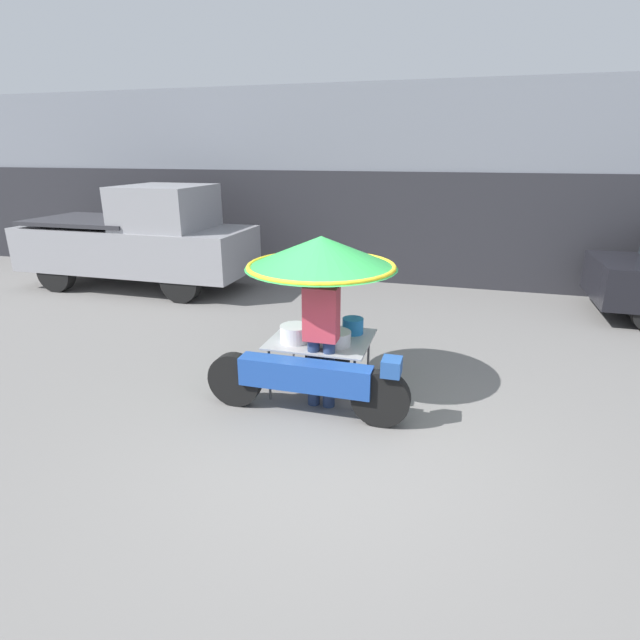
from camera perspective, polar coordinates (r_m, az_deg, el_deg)
The scene contains 5 objects.
ground_plane at distance 5.22m, azimuth 1.86°, elevation -13.89°, with size 36.00×36.00×0.00m, color slate.
shopfront_building at distance 11.99m, azimuth 11.24°, elevation 14.85°, with size 28.00×2.06×4.15m.
vendor_motorcycle_cart at distance 5.71m, azimuth -0.05°, elevation 4.67°, with size 2.32×1.76×1.91m.
vendor_person at distance 5.54m, azimuth 0.15°, elevation -1.20°, with size 0.38×0.22×1.65m.
pickup_truck at distance 11.31m, azimuth -19.71°, elevation 8.60°, with size 4.89×1.86×2.16m.
Camera 1 is at (1.04, -4.27, 2.82)m, focal length 28.00 mm.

